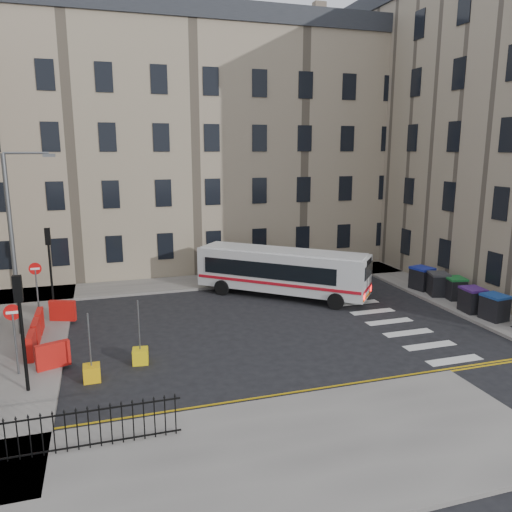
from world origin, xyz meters
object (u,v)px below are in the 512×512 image
wheelie_bin_d (438,284)px  bollard_yellow (92,373)px  bus (282,270)px  bollard_chevron (140,356)px  wheelie_bin_b (472,300)px  wheelie_bin_c (455,288)px  streetlamp (12,243)px  wheelie_bin_e (422,278)px  wheelie_bin_a (494,307)px

wheelie_bin_d → bollard_yellow: 19.43m
bus → wheelie_bin_d: (8.43, -2.87, -0.73)m
bus → bollard_chevron: (-8.49, -6.95, -1.24)m
wheelie_bin_b → wheelie_bin_c: wheelie_bin_b is taller
streetlamp → wheelie_bin_e: 22.02m
wheelie_bin_d → wheelie_bin_e: bearing=113.4°
wheelie_bin_b → wheelie_bin_d: bearing=90.0°
wheelie_bin_a → wheelie_bin_c: wheelie_bin_a is taller
wheelie_bin_e → bus: bearing=156.2°
wheelie_bin_c → bollard_chevron: (-17.36, -3.20, -0.47)m
wheelie_bin_e → wheelie_bin_d: bearing=-98.5°
bus → streetlamp: bearing=140.8°
bus → wheelie_bin_c: (8.87, -3.75, -0.77)m
bus → bollard_chevron: 11.04m
streetlamp → bollard_yellow: 7.54m
streetlamp → bus: 13.91m
wheelie_bin_d → bollard_chevron: 17.41m
wheelie_bin_b → bus: bearing=148.5°
bollard_chevron → wheelie_bin_b: bearing=3.6°
wheelie_bin_d → bollard_yellow: bearing=-146.3°
bollard_yellow → wheelie_bin_d: bearing=15.3°
bollard_yellow → bollard_chevron: same height
wheelie_bin_a → bollard_chevron: size_ratio=2.10×
wheelie_bin_c → wheelie_bin_e: wheelie_bin_e is taller
wheelie_bin_e → bollard_chevron: (-16.80, -5.44, -0.52)m
wheelie_bin_e → bollard_yellow: 19.72m
streetlamp → wheelie_bin_d: 22.13m
bus → bollard_yellow: size_ratio=14.77×
wheelie_bin_a → bollard_chevron: 16.89m
wheelie_bin_c → wheelie_bin_d: wheelie_bin_d is taller
wheelie_bin_b → wheelie_bin_c: (0.67, 2.15, -0.02)m
bus → wheelie_bin_b: size_ratio=7.03×
wheelie_bin_a → bollard_chevron: bearing=172.1°
streetlamp → wheelie_bin_b: 22.18m
wheelie_bin_e → bollard_yellow: bearing=-174.3°
bus → wheelie_bin_d: size_ratio=6.15×
wheelie_bin_a → wheelie_bin_c: bearing=75.2°
wheelie_bin_b → wheelie_bin_a: bearing=-77.4°
wheelie_bin_e → wheelie_bin_b: bearing=-104.9°
wheelie_bin_a → wheelie_bin_d: size_ratio=0.87×
streetlamp → bus: streetlamp is taller
wheelie_bin_d → bollard_chevron: size_ratio=2.40×
bollard_yellow → bollard_chevron: (1.82, 1.04, 0.00)m
streetlamp → bollard_yellow: (3.10, -5.57, -4.04)m
wheelie_bin_b → wheelie_bin_d: 3.04m
bollard_yellow → wheelie_bin_b: bearing=6.4°
wheelie_bin_d → bus: bearing=179.6°
wheelie_bin_c → streetlamp: bearing=-171.9°
wheelie_bin_d → wheelie_bin_c: bearing=-45.0°
streetlamp → wheelie_bin_a: bearing=-12.4°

